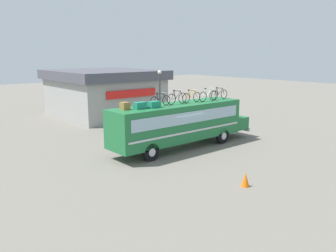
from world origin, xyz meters
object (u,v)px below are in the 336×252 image
Objects in this scene: rooftop_bicycle_1 at (160,100)px; rooftop_bicycle_5 at (219,94)px; rooftop_bicycle_2 at (177,98)px; traffic_cone at (245,180)px; luggage_bag_2 at (140,106)px; street_lamp at (160,94)px; luggage_bag_1 at (125,106)px; luggage_bag_3 at (154,105)px; bus at (181,122)px; rooftop_bicycle_4 at (208,96)px; rooftop_bicycle_3 at (191,97)px.

rooftop_bicycle_5 is (5.33, -0.23, 0.02)m from rooftop_bicycle_1.
rooftop_bicycle_2 is 2.44× the size of traffic_cone.
luggage_bag_2 is 8.40m from street_lamp.
luggage_bag_1 is at bearing 176.18° from rooftop_bicycle_2.
luggage_bag_2 is 3.05m from rooftop_bicycle_2.
rooftop_bicycle_1 is (0.77, 0.35, 0.16)m from luggage_bag_3.
bus is 3.98m from rooftop_bicycle_5.
rooftop_bicycle_4 is at bearing -172.10° from rooftop_bicycle_5.
street_lamp is at bearing 37.44° from luggage_bag_1.
luggage_bag_1 is at bearing 104.04° from traffic_cone.
rooftop_bicycle_4 is 1.41m from rooftop_bicycle_5.
rooftop_bicycle_3 is at bearing 166.05° from rooftop_bicycle_4.
luggage_bag_3 is (0.92, -0.19, -0.00)m from luggage_bag_2.
rooftop_bicycle_5 reaches higher than traffic_cone.
bus is 6.62× the size of rooftop_bicycle_4.
luggage_bag_1 is 0.30× the size of rooftop_bicycle_3.
street_lamp reaches higher than rooftop_bicycle_5.
street_lamp is at bearing 68.24° from traffic_cone.
traffic_cone is at bearing -75.96° from luggage_bag_1.
street_lamp is at bearing 48.47° from luggage_bag_3.
luggage_bag_1 is (-4.27, 0.26, 1.49)m from bus.
rooftop_bicycle_2 is (3.91, -0.26, 0.17)m from luggage_bag_1.
luggage_bag_1 is at bearing 175.90° from rooftop_bicycle_1.
bus is at bearing 71.75° from traffic_cone.
rooftop_bicycle_3 is (5.21, -0.29, 0.15)m from luggage_bag_1.
luggage_bag_1 is 0.29× the size of rooftop_bicycle_5.
rooftop_bicycle_2 is (-0.36, -0.00, 1.66)m from bus.
luggage_bag_1 is at bearing 158.61° from luggage_bag_2.
traffic_cone is (1.00, -7.17, -2.90)m from luggage_bag_2.
rooftop_bicycle_5 reaches higher than luggage_bag_2.
traffic_cone is (-2.39, -7.25, -1.43)m from bus.
luggage_bag_3 reaches higher than bus.
street_lamp is at bearing 42.94° from luggage_bag_2.
bus is 6.39m from street_lamp.
rooftop_bicycle_3 is 2.42× the size of traffic_cone.
luggage_bag_1 is at bearing -142.56° from street_lamp.
rooftop_bicycle_5 reaches higher than bus.
bus is 1.70m from rooftop_bicycle_2.
bus is at bearing 0.29° from rooftop_bicycle_2.
traffic_cone is (-3.33, -7.22, -3.07)m from rooftop_bicycle_3.
rooftop_bicycle_3 is at bearing 177.28° from rooftop_bicycle_5.
luggage_bag_2 is at bearing 177.27° from rooftop_bicycle_4.
rooftop_bicycle_5 reaches higher than luggage_bag_3.
rooftop_bicycle_1 is 7.97m from traffic_cone.
traffic_cone is 14.13m from street_lamp.
rooftop_bicycle_5 is at bearing -2.51° from rooftop_bicycle_1.
rooftop_bicycle_5 is (6.10, 0.11, 0.17)m from luggage_bag_3.
luggage_bag_2 is at bearing 179.39° from rooftop_bicycle_5.
rooftop_bicycle_5 is 2.47× the size of traffic_cone.
bus is at bearing 177.50° from rooftop_bicycle_5.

